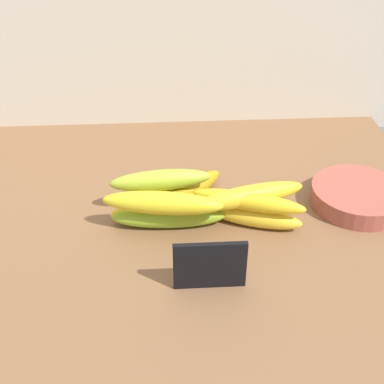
{
  "coord_description": "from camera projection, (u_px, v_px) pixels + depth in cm",
  "views": [
    {
      "loc": [
        3.21,
        -73.98,
        58.6
      ],
      "look_at": [
        7.74,
        -0.08,
        8.0
      ],
      "focal_mm": 47.17,
      "sensor_mm": 36.0,
      "label": 1
    }
  ],
  "objects": [
    {
      "name": "banana_6",
      "position": [
        163.0,
        203.0,
        0.85
      ],
      "size": [
        21.1,
        7.17,
        4.03
      ],
      "primitive_type": "ellipsoid",
      "rotation": [
        0.0,
        0.0,
        6.13
      ],
      "color": "yellow",
      "rests_on": "banana_2"
    },
    {
      "name": "banana_4",
      "position": [
        255.0,
        217.0,
        0.89
      ],
      "size": [
        16.66,
        8.55,
        3.52
      ],
      "primitive_type": "ellipsoid",
      "rotation": [
        0.0,
        0.0,
        5.96
      ],
      "color": "yellow",
      "rests_on": "counter_top"
    },
    {
      "name": "banana_0",
      "position": [
        246.0,
        202.0,
        0.93
      ],
      "size": [
        17.96,
        11.18,
        3.2
      ],
      "primitive_type": "ellipsoid",
      "rotation": [
        0.0,
        0.0,
        0.47
      ],
      "color": "yellow",
      "rests_on": "counter_top"
    },
    {
      "name": "banana_8",
      "position": [
        161.0,
        180.0,
        0.91
      ],
      "size": [
        18.74,
        5.53,
        3.85
      ],
      "primitive_type": "ellipsoid",
      "rotation": [
        0.0,
        0.0,
        3.23
      ],
      "color": "#A2BA30",
      "rests_on": "banana_3"
    },
    {
      "name": "banana_7",
      "position": [
        250.0,
        196.0,
        0.88
      ],
      "size": [
        20.57,
        8.73,
        3.79
      ],
      "primitive_type": "ellipsoid",
      "rotation": [
        0.0,
        0.0,
        6.54
      ],
      "color": "yellow",
      "rests_on": "banana_4"
    },
    {
      "name": "fruit_bowl",
      "position": [
        357.0,
        196.0,
        0.94
      ],
      "size": [
        17.3,
        17.3,
        3.52
      ],
      "primitive_type": "cylinder",
      "color": "#A54F42",
      "rests_on": "counter_top"
    },
    {
      "name": "counter_top",
      "position": [
        150.0,
        222.0,
        0.93
      ],
      "size": [
        110.0,
        76.0,
        3.0
      ],
      "primitive_type": "cube",
      "color": "brown",
      "rests_on": "ground"
    },
    {
      "name": "banana_5",
      "position": [
        249.0,
        201.0,
        0.87
      ],
      "size": [
        19.81,
        9.57,
        3.31
      ],
      "primitive_type": "ellipsoid",
      "rotation": [
        0.0,
        0.0,
        5.95
      ],
      "color": "yellow",
      "rests_on": "banana_4"
    },
    {
      "name": "banana_2",
      "position": [
        169.0,
        217.0,
        0.89
      ],
      "size": [
        19.9,
        4.45,
        4.0
      ],
      "primitive_type": "ellipsoid",
      "rotation": [
        0.0,
        0.0,
        6.26
      ],
      "color": "#90BB27",
      "rests_on": "counter_top"
    },
    {
      "name": "banana_3",
      "position": [
        162.0,
        199.0,
        0.93
      ],
      "size": [
        20.1,
        13.1,
        3.97
      ],
      "primitive_type": "ellipsoid",
      "rotation": [
        0.0,
        0.0,
        3.63
      ],
      "color": "yellow",
      "rests_on": "counter_top"
    },
    {
      "name": "banana_1",
      "position": [
        184.0,
        194.0,
        0.95
      ],
      "size": [
        17.1,
        17.28,
        3.96
      ],
      "primitive_type": "ellipsoid",
      "rotation": [
        0.0,
        0.0,
        0.79
      ],
      "color": "#B29116",
      "rests_on": "counter_top"
    },
    {
      "name": "chalkboard_sign",
      "position": [
        210.0,
        267.0,
        0.75
      ],
      "size": [
        11.0,
        1.8,
        8.4
      ],
      "color": "black",
      "rests_on": "counter_top"
    }
  ]
}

